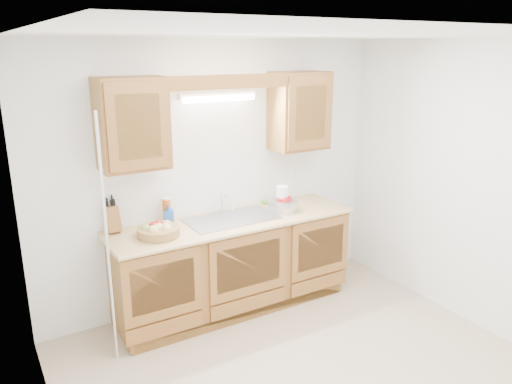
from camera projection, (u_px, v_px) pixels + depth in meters
room at (311, 221)px, 3.50m from camera, size 3.52×3.50×2.50m
base_cabinets at (232, 265)px, 4.72m from camera, size 2.20×0.60×0.86m
countertop at (233, 222)px, 4.58m from camera, size 2.30×0.63×0.04m
upper_cabinet_left at (132, 124)px, 4.04m from camera, size 0.55×0.33×0.75m
upper_cabinet_right at (299, 111)px, 4.85m from camera, size 0.55×0.33×0.75m
valance at (230, 82)px, 4.24m from camera, size 2.20×0.05×0.12m
fluorescent_fixture at (219, 97)px, 4.46m from camera, size 0.76×0.08×0.08m
sink at (232, 226)px, 4.62m from camera, size 0.84×0.46×0.36m
wire_shelf_pole at (107, 243)px, 3.76m from camera, size 0.03×0.03×2.00m
outlet_plate at (298, 173)px, 5.23m from camera, size 0.08×0.01×0.12m
fruit_basket at (158, 230)px, 4.17m from camera, size 0.36×0.36×0.11m
knife_block at (112, 219)px, 4.25m from camera, size 0.12×0.19×0.32m
orange_canister at (167, 210)px, 4.48m from camera, size 0.09×0.09×0.23m
soap_bottle at (169, 214)px, 4.45m from camera, size 0.11×0.11×0.19m
sponge at (268, 202)px, 5.05m from camera, size 0.13×0.11×0.02m
paper_towel at (282, 199)px, 4.80m from camera, size 0.14×0.14×0.29m
apple_bowl at (283, 204)px, 4.81m from camera, size 0.36×0.36×0.15m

